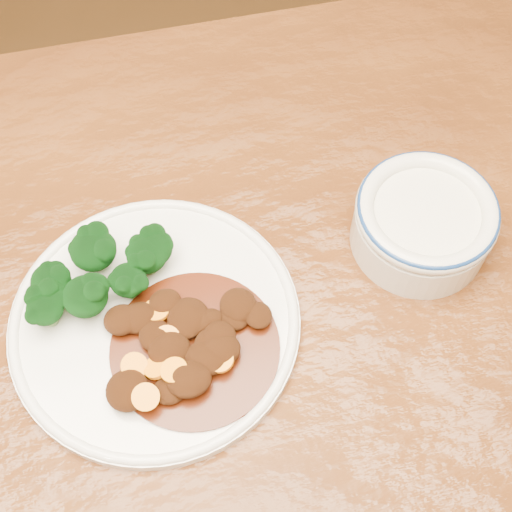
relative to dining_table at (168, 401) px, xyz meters
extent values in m
cube|color=#5F3010|center=(0.00, 0.00, 0.06)|extent=(1.53, 0.95, 0.04)
cylinder|color=white|center=(0.01, 0.05, 0.09)|extent=(0.28, 0.28, 0.01)
torus|color=white|center=(0.01, 0.05, 0.09)|extent=(0.28, 0.28, 0.01)
cylinder|color=#6D984E|center=(0.01, 0.10, 0.10)|extent=(0.01, 0.01, 0.02)
ellipsoid|color=black|center=(0.01, 0.10, 0.12)|extent=(0.04, 0.04, 0.03)
cylinder|color=#6D984E|center=(-0.01, 0.08, 0.10)|extent=(0.01, 0.01, 0.02)
ellipsoid|color=black|center=(-0.01, 0.08, 0.12)|extent=(0.04, 0.04, 0.03)
cylinder|color=#6D984E|center=(-0.09, 0.07, 0.10)|extent=(0.01, 0.01, 0.02)
ellipsoid|color=black|center=(-0.09, 0.07, 0.12)|extent=(0.03, 0.03, 0.03)
cylinder|color=#6D984E|center=(-0.05, 0.07, 0.10)|extent=(0.01, 0.01, 0.02)
ellipsoid|color=black|center=(-0.05, 0.07, 0.12)|extent=(0.04, 0.04, 0.03)
cylinder|color=#6D984E|center=(-0.04, 0.12, 0.10)|extent=(0.01, 0.01, 0.02)
ellipsoid|color=black|center=(-0.04, 0.12, 0.12)|extent=(0.04, 0.04, 0.04)
cylinder|color=#6D984E|center=(-0.08, 0.10, 0.10)|extent=(0.01, 0.01, 0.02)
ellipsoid|color=black|center=(-0.08, 0.10, 0.12)|extent=(0.04, 0.04, 0.03)
cylinder|color=#6D984E|center=(0.02, 0.11, 0.10)|extent=(0.01, 0.01, 0.02)
ellipsoid|color=black|center=(0.02, 0.11, 0.12)|extent=(0.04, 0.04, 0.03)
cylinder|color=#3F1606|center=(0.04, 0.01, 0.09)|extent=(0.16, 0.16, 0.00)
ellipsoid|color=black|center=(0.01, -0.03, 0.10)|extent=(0.03, 0.03, 0.02)
ellipsoid|color=black|center=(0.05, -0.01, 0.11)|extent=(0.04, 0.03, 0.02)
ellipsoid|color=black|center=(0.05, 0.03, 0.11)|extent=(0.02, 0.02, 0.01)
ellipsoid|color=black|center=(0.02, -0.01, 0.10)|extent=(0.03, 0.03, 0.01)
ellipsoid|color=black|center=(0.00, 0.03, 0.10)|extent=(0.03, 0.03, 0.02)
ellipsoid|color=black|center=(0.10, 0.02, 0.10)|extent=(0.03, 0.03, 0.01)
ellipsoid|color=black|center=(0.04, 0.00, 0.11)|extent=(0.04, 0.03, 0.02)
ellipsoid|color=black|center=(0.04, 0.04, 0.11)|extent=(0.04, 0.04, 0.02)
ellipsoid|color=black|center=(0.04, 0.03, 0.10)|extent=(0.03, 0.03, 0.01)
ellipsoid|color=black|center=(0.06, 0.01, 0.11)|extent=(0.03, 0.03, 0.02)
ellipsoid|color=black|center=(0.02, 0.06, 0.11)|extent=(0.03, 0.03, 0.02)
ellipsoid|color=black|center=(0.06, 0.00, 0.11)|extent=(0.04, 0.03, 0.02)
ellipsoid|color=black|center=(0.08, 0.03, 0.10)|extent=(0.03, 0.03, 0.01)
ellipsoid|color=black|center=(0.06, 0.03, 0.11)|extent=(0.02, 0.02, 0.01)
ellipsoid|color=black|center=(0.06, 0.01, 0.10)|extent=(0.03, 0.03, 0.01)
ellipsoid|color=black|center=(0.03, -0.02, 0.11)|extent=(0.04, 0.04, 0.02)
ellipsoid|color=black|center=(0.03, 0.03, 0.10)|extent=(0.02, 0.02, 0.01)
ellipsoid|color=black|center=(-0.03, -0.02, 0.11)|extent=(0.04, 0.04, 0.02)
ellipsoid|color=black|center=(0.05, 0.00, 0.10)|extent=(0.03, 0.03, 0.02)
ellipsoid|color=black|center=(0.09, 0.04, 0.11)|extent=(0.04, 0.04, 0.02)
ellipsoid|color=black|center=(-0.01, 0.05, 0.10)|extent=(0.04, 0.03, 0.02)
ellipsoid|color=black|center=(-0.02, 0.05, 0.11)|extent=(0.03, 0.03, 0.02)
ellipsoid|color=black|center=(0.01, 0.01, 0.11)|extent=(0.04, 0.03, 0.02)
cylinder|color=orange|center=(0.06, -0.01, 0.11)|extent=(0.03, 0.03, 0.01)
cylinder|color=orange|center=(0.00, 0.00, 0.11)|extent=(0.03, 0.03, 0.02)
cylinder|color=orange|center=(0.01, 0.02, 0.11)|extent=(0.03, 0.03, 0.02)
cylinder|color=orange|center=(0.01, 0.05, 0.11)|extent=(0.03, 0.03, 0.01)
cylinder|color=orange|center=(-0.01, -0.03, 0.11)|extent=(0.03, 0.03, 0.02)
cylinder|color=orange|center=(0.02, -0.01, 0.11)|extent=(0.03, 0.03, 0.01)
cylinder|color=orange|center=(-0.02, 0.00, 0.11)|extent=(0.03, 0.03, 0.01)
cylinder|color=orange|center=(0.01, -0.01, 0.11)|extent=(0.03, 0.03, 0.01)
cylinder|color=beige|center=(0.28, 0.08, 0.10)|extent=(0.14, 0.14, 0.04)
cylinder|color=silver|center=(0.28, 0.08, 0.13)|extent=(0.11, 0.11, 0.01)
torus|color=beige|center=(0.28, 0.08, 0.13)|extent=(0.14, 0.14, 0.02)
torus|color=navy|center=(0.28, 0.08, 0.14)|extent=(0.14, 0.14, 0.01)
camera|label=1|loc=(0.03, -0.25, 0.71)|focal=50.00mm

